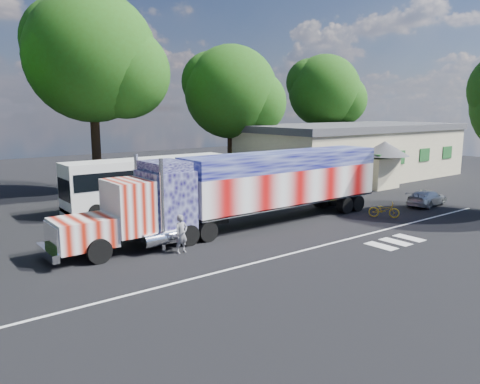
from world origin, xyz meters
TOP-DOWN VIEW (x-y plane):
  - ground at (0.00, 0.00)m, footprint 100.00×100.00m
  - lane_markings at (1.71, -3.77)m, footprint 30.00×2.67m
  - semi_truck at (0.22, 2.22)m, footprint 20.77×3.28m
  - coach_bus at (-2.00, 10.38)m, footprint 11.58×2.70m
  - hall_building at (19.92, 10.86)m, footprint 22.40×12.80m
  - parked_car at (13.53, -0.74)m, footprint 3.99×2.00m
  - woman at (-5.57, 0.21)m, footprint 0.71×0.51m
  - bicycle at (8.09, -1.13)m, footprint 1.64×1.85m
  - tree_ne_a at (9.53, 16.59)m, footprint 8.81×8.39m
  - tree_far_ne at (24.32, 18.87)m, footprint 8.52×8.11m
  - tree_n_mid at (-2.84, 17.48)m, footprint 10.33×9.84m

SIDE VIEW (x-z plane):
  - ground at x=0.00m, z-range 0.00..0.00m
  - lane_markings at x=1.71m, z-range 0.00..0.01m
  - bicycle at x=8.09m, z-range 0.00..0.97m
  - parked_car at x=13.53m, z-range 0.00..1.11m
  - woman at x=-5.57m, z-range 0.00..1.83m
  - coach_bus at x=-2.00m, z-range 0.06..3.43m
  - semi_truck at x=0.22m, z-range 0.07..4.49m
  - hall_building at x=19.92m, z-range 0.02..5.22m
  - tree_ne_a at x=9.53m, z-range 1.92..14.25m
  - tree_far_ne at x=24.32m, z-range 2.22..14.89m
  - tree_n_mid at x=-2.84m, z-range 2.73..18.17m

